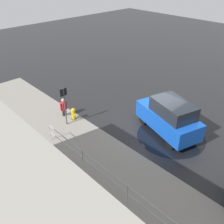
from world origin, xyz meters
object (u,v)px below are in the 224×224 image
at_px(pedestrian, 64,106).
at_px(sign_post, 64,101).
at_px(moving_hatchback, 169,117).
at_px(fire_hydrant, 73,114).

bearing_deg(pedestrian, sign_post, 152.75).
bearing_deg(moving_hatchback, pedestrian, 30.56).
height_order(fire_hydrant, sign_post, sign_post).
height_order(fire_hydrant, pedestrian, pedestrian).
xyz_separation_m(moving_hatchback, pedestrian, (5.50, 3.25, -0.34)).
relative_size(moving_hatchback, pedestrian, 3.46).
distance_m(moving_hatchback, sign_post, 5.93).
xyz_separation_m(fire_hydrant, pedestrian, (0.77, 0.15, 0.28)).
distance_m(pedestrian, sign_post, 1.36).
bearing_deg(moving_hatchback, fire_hydrant, 33.17).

